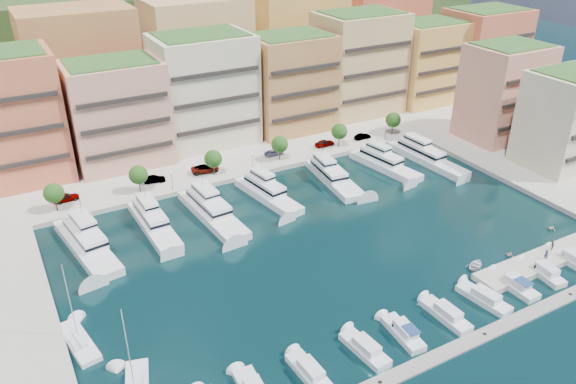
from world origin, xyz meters
name	(u,v)px	position (x,y,z in m)	size (l,w,h in m)	color
ground	(330,243)	(0.00, 0.00, 0.00)	(400.00, 400.00, 0.00)	black
north_quay	(201,130)	(0.00, 62.00, 0.00)	(220.00, 64.00, 2.00)	#9E998E
hillside	(148,82)	(0.00, 110.00, 0.00)	(240.00, 40.00, 58.00)	#273E19
south_pontoon	(435,359)	(-3.00, -30.00, 0.00)	(72.00, 2.20, 0.35)	gray
finger_pier	(552,259)	(30.00, -22.00, 0.00)	(32.00, 5.00, 2.00)	#9E998E
apartment_1	(9,118)	(-44.00, 51.99, 14.31)	(20.00, 16.50, 26.80)	#DE5E4A
apartment_2	(117,113)	(-23.00, 49.99, 12.31)	(20.00, 15.50, 22.80)	tan
apartment_3	(204,90)	(-2.00, 51.99, 13.81)	(22.00, 16.50, 25.80)	beige
apartment_4	(291,83)	(20.00, 49.99, 12.81)	(20.00, 15.50, 23.80)	#B78A44
apartment_5	(359,63)	(42.00, 51.99, 14.31)	(22.00, 16.50, 26.80)	tan
apartment_6	(426,62)	(64.00, 49.99, 12.31)	(20.00, 15.50, 22.80)	#E0AA52
apartment_7	(483,52)	(84.00, 47.99, 13.31)	(22.00, 16.50, 24.80)	#DE5E4A
apartment_east_a	(504,92)	(62.00, 19.99, 12.31)	(18.00, 14.50, 22.80)	tan
apartment_east_b	(568,119)	(62.00, 1.99, 11.31)	(18.00, 14.50, 20.80)	beige
backblock_1	(83,71)	(-25.00, 74.00, 16.00)	(26.00, 18.00, 30.00)	#B78A44
backblock_2	(198,56)	(5.00, 74.00, 16.00)	(26.00, 18.00, 30.00)	tan
backblock_3	(295,43)	(35.00, 74.00, 16.00)	(26.00, 18.00, 30.00)	#E0AA52
backblock_4	(378,33)	(65.00, 74.00, 16.00)	(26.00, 18.00, 30.00)	#DE5E4A
tree_0	(54,193)	(-40.00, 33.50, 4.74)	(3.80, 3.80, 5.65)	#473323
tree_1	(138,175)	(-24.00, 33.50, 4.74)	(3.80, 3.80, 5.65)	#473323
tree_2	(213,159)	(-8.00, 33.50, 4.74)	(3.80, 3.80, 5.65)	#473323
tree_3	(280,144)	(8.00, 33.50, 4.74)	(3.80, 3.80, 5.65)	#473323
tree_4	(339,132)	(24.00, 33.50, 4.74)	(3.80, 3.80, 5.65)	#473323
tree_5	(393,120)	(40.00, 33.50, 4.74)	(3.80, 3.80, 5.65)	#473323
lamppost_0	(79,198)	(-36.00, 31.20, 3.83)	(0.30, 0.30, 4.20)	black
lamppost_1	(172,177)	(-18.00, 31.20, 3.83)	(0.30, 0.30, 4.20)	black
lamppost_2	(252,159)	(0.00, 31.20, 3.83)	(0.30, 0.30, 4.20)	black
lamppost_3	(323,143)	(18.00, 31.20, 3.83)	(0.30, 0.30, 4.20)	black
lamppost_4	(386,129)	(36.00, 31.20, 3.83)	(0.30, 0.30, 4.20)	black
yacht_0	(86,242)	(-37.63, 19.23, 1.21)	(7.85, 21.80, 7.30)	silver
yacht_1	(153,223)	(-25.47, 20.21, 1.09)	(4.77, 19.18, 7.30)	silver
yacht_2	(211,210)	(-14.57, 19.22, 1.21)	(6.51, 21.66, 7.30)	silver
yacht_3	(266,192)	(-2.06, 20.58, 1.21)	(6.84, 18.79, 7.30)	silver
yacht_4	(333,177)	(13.61, 20.18, 1.09)	(6.96, 19.58, 7.30)	silver
yacht_5	(383,163)	(27.18, 20.48, 1.21)	(7.09, 19.04, 7.30)	silver
yacht_6	(424,156)	(37.79, 18.85, 1.21)	(5.74, 22.40, 7.30)	silver
cruiser_2	(310,373)	(-18.98, -24.58, 0.55)	(2.87, 7.88, 2.55)	silver
cruiser_3	(365,349)	(-10.37, -24.59, 0.55)	(3.37, 8.06, 2.55)	silver
cruiser_4	(403,333)	(-3.91, -24.60, 0.57)	(3.08, 7.86, 2.66)	silver
cruiser_5	(446,315)	(3.91, -24.59, 0.55)	(2.84, 8.46, 2.55)	silver
cruiser_6	(484,299)	(11.50, -24.59, 0.55)	(3.78, 8.75, 2.55)	silver
cruiser_7	(515,285)	(18.12, -24.60, 0.57)	(2.66, 7.85, 2.66)	silver
cruiser_8	(544,273)	(24.81, -24.58, 0.55)	(3.29, 7.62, 2.55)	silver
cruiser_9	(573,261)	(31.80, -24.59, 0.55)	(2.79, 8.36, 2.55)	silver
sailboat_1	(79,343)	(-43.42, -4.57, 0.31)	(4.40, 10.08, 13.20)	silver
tender_0	(476,265)	(17.11, -17.52, 0.38)	(2.65, 3.71, 0.77)	silver
tender_3	(552,228)	(37.78, -15.71, 0.45)	(1.47, 1.70, 0.90)	beige
tender_1	(509,254)	(24.36, -17.97, 0.43)	(1.42, 1.64, 0.87)	#C0AA92
car_0	(66,197)	(-37.85, 36.58, 1.83)	(1.96, 4.88, 1.66)	gray
car_1	(154,179)	(-20.24, 36.11, 1.73)	(1.54, 4.42, 1.46)	gray
car_2	(205,169)	(-9.16, 35.66, 1.83)	(2.77, 6.00, 1.67)	gray
car_3	(274,153)	(7.98, 36.36, 1.67)	(1.87, 4.60, 1.34)	gray
car_4	(325,143)	(21.03, 35.17, 1.82)	(1.93, 4.81, 1.64)	gray
car_5	(362,136)	(31.54, 34.37, 1.70)	(1.48, 4.24, 1.40)	gray
person_0	(546,254)	(27.67, -22.32, 1.87)	(0.64, 0.42, 1.75)	navy
person_1	(552,246)	(30.69, -21.03, 1.85)	(0.83, 0.64, 1.70)	#47382A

